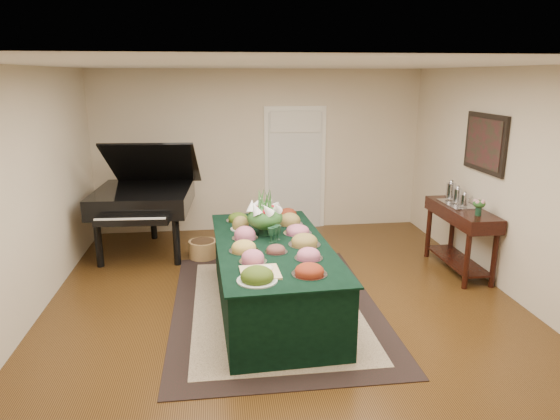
{
  "coord_description": "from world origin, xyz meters",
  "views": [
    {
      "loc": [
        -0.73,
        -5.36,
        2.6
      ],
      "look_at": [
        0.0,
        0.3,
        1.05
      ],
      "focal_mm": 32.0,
      "sensor_mm": 36.0,
      "label": 1
    }
  ],
  "objects": [
    {
      "name": "ground",
      "position": [
        0.0,
        0.0,
        0.0
      ],
      "size": [
        6.0,
        6.0,
        0.0
      ],
      "primitive_type": "plane",
      "color": "black",
      "rests_on": "ground"
    },
    {
      "name": "area_rug",
      "position": [
        -0.11,
        -0.1,
        0.01
      ],
      "size": [
        2.34,
        3.27,
        0.01
      ],
      "color": "black",
      "rests_on": "ground"
    },
    {
      "name": "kitchen_doorway",
      "position": [
        0.6,
        2.97,
        1.02
      ],
      "size": [
        1.05,
        0.07,
        2.1
      ],
      "color": "white",
      "rests_on": "ground"
    },
    {
      "name": "buffet_table",
      "position": [
        -0.14,
        -0.15,
        0.4
      ],
      "size": [
        1.34,
        2.67,
        0.79
      ],
      "color": "black",
      "rests_on": "ground"
    },
    {
      "name": "food_platters",
      "position": [
        -0.13,
        -0.1,
        0.83
      ],
      "size": [
        1.01,
        2.36,
        0.13
      ],
      "color": "#B7B8C1",
      "rests_on": "buffet_table"
    },
    {
      "name": "cutting_board",
      "position": [
        -0.35,
        -0.97,
        0.82
      ],
      "size": [
        0.38,
        0.38,
        0.1
      ],
      "color": "tan",
      "rests_on": "buffet_table"
    },
    {
      "name": "green_goblets",
      "position": [
        -0.11,
        -0.07,
        0.88
      ],
      "size": [
        0.16,
        0.16,
        0.18
      ],
      "color": "#143421",
      "rests_on": "buffet_table"
    },
    {
      "name": "floral_centerpiece",
      "position": [
        -0.19,
        0.21,
        1.04
      ],
      "size": [
        0.43,
        0.43,
        0.43
      ],
      "color": "#143421",
      "rests_on": "buffet_table"
    },
    {
      "name": "grand_piano",
      "position": [
        -1.81,
        1.99,
        0.85
      ],
      "size": [
        1.57,
        1.73,
        1.7
      ],
      "color": "black",
      "rests_on": "ground"
    },
    {
      "name": "wicker_basket",
      "position": [
        -0.97,
        1.62,
        0.13
      ],
      "size": [
        0.41,
        0.41,
        0.26
      ],
      "primitive_type": "cylinder",
      "color": "#A67943",
      "rests_on": "ground"
    },
    {
      "name": "mahogany_sideboard",
      "position": [
        2.5,
        0.68,
        0.7
      ],
      "size": [
        0.45,
        1.37,
        0.9
      ],
      "color": "black",
      "rests_on": "ground"
    },
    {
      "name": "tea_service",
      "position": [
        2.5,
        0.86,
        1.02
      ],
      "size": [
        0.34,
        0.58,
        0.3
      ],
      "color": "#B7B8C1",
      "rests_on": "mahogany_sideboard"
    },
    {
      "name": "pink_bouquet",
      "position": [
        2.5,
        0.27,
        1.04
      ],
      "size": [
        0.17,
        0.17,
        0.22
      ],
      "color": "#143421",
      "rests_on": "mahogany_sideboard"
    },
    {
      "name": "wall_painting",
      "position": [
        2.72,
        0.68,
        1.75
      ],
      "size": [
        0.05,
        0.95,
        0.75
      ],
      "color": "black",
      "rests_on": "ground"
    }
  ]
}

